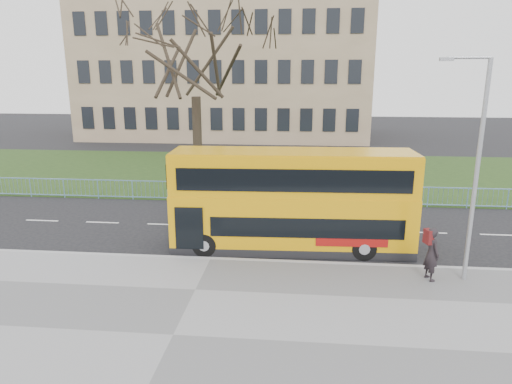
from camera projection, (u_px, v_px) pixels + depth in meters
ground at (218, 246)px, 18.61m from camera, size 120.00×120.00×0.00m
pavement at (173, 337)px, 12.10m from camera, size 80.00×10.50×0.12m
kerb at (211, 259)px, 17.10m from camera, size 80.00×0.20×0.14m
grass_verge at (253, 172)px, 32.38m from camera, size 80.00×15.40×0.08m
guard_railing at (239, 193)px, 24.83m from camera, size 40.00×0.12×1.10m
bare_tree at (195, 79)px, 26.88m from camera, size 9.04×9.04×12.92m
civic_building at (228, 72)px, 51.03m from camera, size 30.00×15.00×14.00m
yellow_bus at (292, 198)px, 17.83m from camera, size 9.43×2.58×3.92m
pedestrian at (431, 254)px, 15.12m from camera, size 0.63×0.77×1.82m
street_lamp at (475, 164)px, 14.38m from camera, size 1.53×0.25×7.22m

